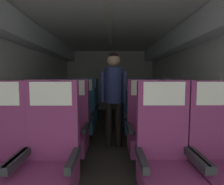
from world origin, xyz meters
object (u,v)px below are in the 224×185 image
at_px(seat_c_right_aisle, 161,116).
at_px(flight_attendant, 114,89).
at_px(seat_d_right_aisle, 150,108).
at_px(seat_b_right_aisle, 180,130).
at_px(seat_d_left_aisle, 88,108).
at_px(seat_b_right_window, 145,130).
at_px(seat_d_left_window, 68,108).
at_px(seat_a_left_aisle, 49,161).
at_px(seat_d_right_window, 131,108).
at_px(seat_a_right_window, 166,161).
at_px(seat_a_right_aisle, 220,160).
at_px(seat_c_left_window, 57,116).
at_px(seat_c_left_aisle, 82,116).
at_px(seat_c_right_window, 136,116).
at_px(seat_b_left_window, 37,131).
at_px(seat_b_left_aisle, 71,130).

xyz_separation_m(seat_c_right_aisle, flight_attendant, (-0.86, -0.20, 0.49)).
height_order(seat_d_right_aisle, flight_attendant, flight_attendant).
bearing_deg(seat_b_right_aisle, seat_d_left_aisle, 130.15).
bearing_deg(seat_b_right_window, seat_d_left_window, 129.83).
relative_size(seat_a_left_aisle, seat_d_right_window, 1.00).
relative_size(seat_a_right_window, seat_d_left_aisle, 1.00).
bearing_deg(seat_a_right_aisle, seat_c_left_window, 137.63).
relative_size(seat_b_right_aisle, seat_c_right_aisle, 1.00).
relative_size(seat_c_left_aisle, flight_attendant, 0.72).
xyz_separation_m(seat_a_right_window, seat_c_left_aisle, (-0.97, 1.69, 0.00)).
relative_size(seat_a_right_window, seat_d_right_window, 1.00).
xyz_separation_m(seat_a_right_aisle, seat_c_left_window, (-1.86, 1.69, 0.00)).
distance_m(seat_c_left_window, flight_attendant, 1.13).
bearing_deg(flight_attendant, seat_b_right_aisle, -45.31).
relative_size(seat_c_right_window, seat_d_left_window, 1.00).
bearing_deg(seat_c_left_aisle, seat_a_right_aisle, -49.89).
distance_m(seat_b_left_window, flight_attendant, 1.30).
relative_size(seat_b_left_aisle, seat_d_left_aisle, 1.00).
xyz_separation_m(seat_a_right_window, seat_d_right_window, (0.00, 2.54, 0.00)).
height_order(seat_b_right_window, seat_d_left_window, same).
distance_m(seat_c_right_aisle, seat_d_right_aisle, 0.83).
bearing_deg(seat_b_left_aisle, seat_c_right_window, 40.28).
xyz_separation_m(seat_b_left_window, flight_attendant, (1.01, 0.66, 0.49)).
relative_size(seat_c_right_aisle, seat_d_left_window, 1.00).
xyz_separation_m(seat_c_left_aisle, flight_attendant, (0.56, -0.20, 0.49)).
height_order(seat_c_left_aisle, seat_d_left_aisle, same).
bearing_deg(seat_b_left_window, seat_b_right_aisle, 0.26).
xyz_separation_m(seat_a_left_aisle, seat_a_right_aisle, (1.41, 0.00, 0.00)).
height_order(seat_a_left_aisle, seat_d_left_window, same).
xyz_separation_m(seat_a_right_window, seat_d_right_aisle, (0.44, 2.52, 0.00)).
relative_size(seat_b_right_aisle, seat_d_left_aisle, 1.00).
xyz_separation_m(seat_a_right_aisle, seat_d_left_window, (-1.86, 2.52, 0.00)).
height_order(seat_c_left_window, seat_d_right_window, same).
bearing_deg(seat_b_right_aisle, seat_a_right_aisle, -89.66).
xyz_separation_m(seat_a_right_window, seat_b_left_aisle, (-0.97, 0.85, 0.00)).
relative_size(seat_a_right_aisle, seat_c_left_aisle, 1.00).
bearing_deg(seat_b_left_aisle, seat_c_left_aisle, 89.51).
height_order(seat_c_left_aisle, seat_c_right_window, same).
bearing_deg(seat_d_right_aisle, seat_d_left_window, -179.92).
bearing_deg(seat_d_left_window, seat_d_left_aisle, -0.28).
bearing_deg(seat_c_left_window, seat_b_left_window, -90.34).
xyz_separation_m(seat_c_left_aisle, seat_d_left_aisle, (0.00, 0.83, 0.00)).
height_order(seat_c_right_window, seat_d_left_aisle, same).
bearing_deg(seat_a_right_aisle, seat_d_left_aisle, 119.45).
relative_size(seat_b_right_aisle, seat_b_right_window, 1.00).
height_order(seat_a_right_aisle, seat_c_right_window, same).
height_order(seat_c_right_aisle, flight_attendant, flight_attendant).
xyz_separation_m(seat_b_left_window, seat_d_right_window, (1.41, 1.71, 0.00)).
bearing_deg(seat_a_left_aisle, seat_c_right_window, 60.24).
distance_m(seat_b_right_aisle, seat_c_right_window, 0.95).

